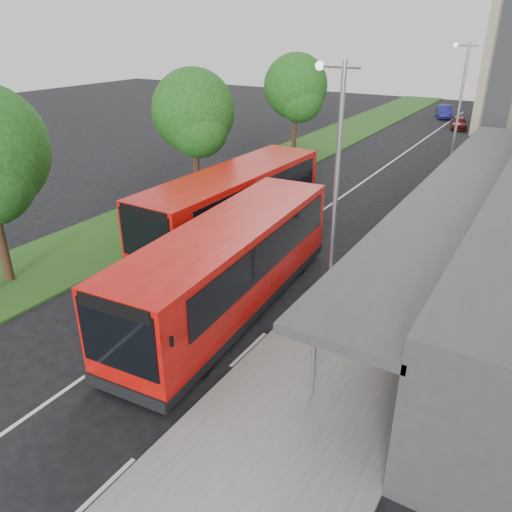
{
  "coord_description": "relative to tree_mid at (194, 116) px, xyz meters",
  "views": [
    {
      "loc": [
        10.07,
        -12.76,
        9.07
      ],
      "look_at": [
        1.63,
        1.2,
        1.5
      ],
      "focal_mm": 35.0,
      "sensor_mm": 36.0,
      "label": 1
    }
  ],
  "objects": [
    {
      "name": "bus_second",
      "position": [
        5.11,
        -3.95,
        -2.96
      ],
      "size": [
        3.14,
        11.4,
        3.21
      ],
      "rotation": [
        0.0,
        0.0,
        -0.02
      ],
      "color": "red",
      "rests_on": "ground"
    },
    {
      "name": "car_far",
      "position": [
        5.93,
        35.56,
        -3.97
      ],
      "size": [
        2.46,
        4.09,
        1.27
      ],
      "primitive_type": "imported",
      "rotation": [
        0.0,
        0.0,
        0.31
      ],
      "color": "navy",
      "rests_on": "ground"
    },
    {
      "name": "pavement",
      "position": [
        13.01,
        10.95,
        -4.53
      ],
      "size": [
        5.0,
        80.0,
        0.15
      ],
      "primitive_type": "cube",
      "color": "slate",
      "rests_on": "ground"
    },
    {
      "name": "lamp_post_near",
      "position": [
        11.13,
        -7.05,
        0.11
      ],
      "size": [
        1.44,
        0.28,
        8.0
      ],
      "color": "#9A9DA3",
      "rests_on": "pavement"
    },
    {
      "name": "tree_mid",
      "position": [
        0.0,
        0.0,
        0.0
      ],
      "size": [
        4.47,
        4.47,
        7.14
      ],
      "color": "black",
      "rests_on": "ground"
    },
    {
      "name": "car_near",
      "position": [
        8.56,
        29.91,
        -4.03
      ],
      "size": [
        2.04,
        3.62,
        1.16
      ],
      "primitive_type": "imported",
      "rotation": [
        0.0,
        0.0,
        0.2
      ],
      "color": "#5D110D",
      "rests_on": "ground"
    },
    {
      "name": "kerb_dashes",
      "position": [
        10.31,
        9.95,
        -4.6
      ],
      "size": [
        0.12,
        56.0,
        0.01
      ],
      "color": "silver",
      "rests_on": "ground"
    },
    {
      "name": "ground",
      "position": [
        7.01,
        -9.05,
        -4.61
      ],
      "size": [
        120.0,
        120.0,
        0.0
      ],
      "primitive_type": "plane",
      "color": "black",
      "rests_on": "ground"
    },
    {
      "name": "bus_main",
      "position": [
        8.46,
        -9.28,
        -2.98
      ],
      "size": [
        3.65,
        11.36,
        3.17
      ],
      "rotation": [
        0.0,
        0.0,
        0.07
      ],
      "color": "red",
      "rests_on": "ground"
    },
    {
      "name": "tree_far",
      "position": [
        -0.0,
        12.0,
        0.15
      ],
      "size": [
        4.6,
        4.6,
        7.37
      ],
      "color": "black",
      "rests_on": "ground"
    },
    {
      "name": "grass_verge",
      "position": [
        0.01,
        10.95,
        -4.56
      ],
      "size": [
        5.0,
        80.0,
        0.1
      ],
      "primitive_type": "cube",
      "color": "#234A18",
      "rests_on": "ground"
    },
    {
      "name": "lamp_post_far",
      "position": [
        11.13,
        12.95,
        0.11
      ],
      "size": [
        1.44,
        0.28,
        8.0
      ],
      "color": "#9A9DA3",
      "rests_on": "pavement"
    },
    {
      "name": "litter_bin",
      "position": [
        12.01,
        0.21,
        -4.02
      ],
      "size": [
        0.56,
        0.56,
        0.88
      ],
      "primitive_type": "cylinder",
      "rotation": [
        0.0,
        0.0,
        0.17
      ],
      "color": "#342415",
      "rests_on": "pavement"
    },
    {
      "name": "lane_centre_line",
      "position": [
        7.01,
        5.95,
        -4.6
      ],
      "size": [
        0.12,
        70.0,
        0.01
      ],
      "primitive_type": "cube",
      "color": "silver",
      "rests_on": "ground"
    },
    {
      "name": "bollard",
      "position": [
        12.3,
        9.5,
        -4.03
      ],
      "size": [
        0.14,
        0.14,
        0.86
      ],
      "primitive_type": "cylinder",
      "rotation": [
        0.0,
        0.0,
        -0.04
      ],
      "color": "yellow",
      "rests_on": "pavement"
    }
  ]
}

